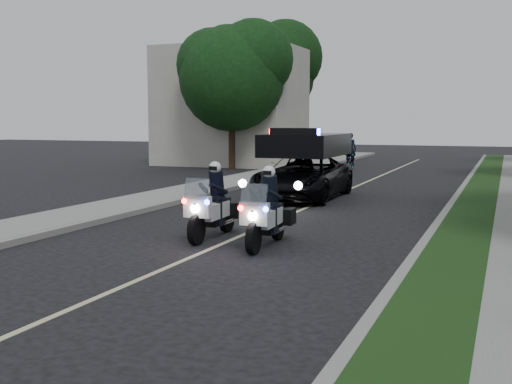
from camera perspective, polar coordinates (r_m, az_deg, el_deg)
ground at (r=10.71m, az=-10.73°, el=-7.93°), size 120.00×120.00×0.00m
curb_right at (r=18.94m, az=17.13°, el=-1.57°), size 0.20×60.00×0.15m
grass_verge at (r=18.90m, az=19.24°, el=-1.66°), size 1.20×60.00×0.16m
curb_left at (r=21.25m, az=-5.47°, el=-0.46°), size 0.20×60.00×0.15m
sidewalk_left at (r=21.77m, az=-8.04°, el=-0.31°), size 2.00×60.00×0.16m
building_far at (r=38.08m, az=-2.27°, el=7.82°), size 8.00×6.00×7.00m
lane_marking at (r=19.72m, az=5.17°, el=-1.21°), size 0.12×50.00×0.01m
police_moto_left at (r=14.27m, az=-3.94°, el=-4.20°), size 0.79×2.07×1.74m
police_moto_right at (r=13.28m, az=0.99°, el=-4.99°), size 0.82×2.05×1.72m
police_suv at (r=21.43m, az=4.30°, el=-0.59°), size 2.55×5.36×2.59m
bicycle at (r=34.57m, az=8.59°, el=2.07°), size 0.58×1.60×0.83m
cyclist at (r=34.57m, az=8.59°, el=2.07°), size 0.69×0.50×1.80m
tree_left_near at (r=34.25m, az=-2.20°, el=2.10°), size 7.28×7.28×9.56m
tree_left_far at (r=42.40m, az=0.82°, el=2.96°), size 8.51×8.51×11.02m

